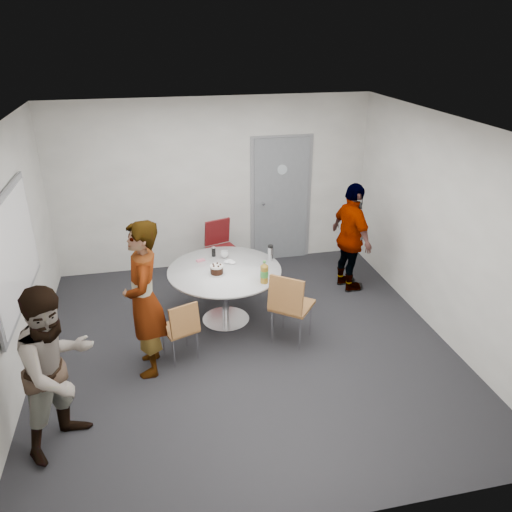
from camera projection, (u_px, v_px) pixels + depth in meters
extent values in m
plane|color=black|center=(245.00, 347.00, 6.21)|extent=(5.00, 5.00, 0.00)
plane|color=silver|center=(243.00, 127.00, 5.07)|extent=(5.00, 5.00, 0.00)
plane|color=#BCBAB2|center=(214.00, 185.00, 7.86)|extent=(5.00, 0.00, 5.00)
plane|color=#BCBAB2|center=(7.00, 269.00, 5.16)|extent=(0.00, 5.00, 5.00)
plane|color=#BCBAB2|center=(444.00, 230.00, 6.12)|extent=(0.00, 5.00, 5.00)
plane|color=#BCBAB2|center=(314.00, 392.00, 3.42)|extent=(5.00, 0.00, 5.00)
cube|color=slate|center=(281.00, 200.00, 8.18)|extent=(0.90, 0.05, 2.05)
cube|color=gray|center=(281.00, 200.00, 8.20)|extent=(1.02, 0.04, 2.12)
cylinder|color=#B2BFC6|center=(282.00, 170.00, 7.93)|extent=(0.16, 0.01, 0.16)
cylinder|color=silver|center=(263.00, 203.00, 8.07)|extent=(0.04, 0.14, 0.04)
cube|color=gray|center=(13.00, 252.00, 5.30)|extent=(0.03, 1.90, 1.25)
cube|color=white|center=(15.00, 252.00, 5.30)|extent=(0.01, 1.78, 1.13)
cylinder|color=silver|center=(224.00, 270.00, 6.45)|extent=(1.47, 1.47, 0.03)
cylinder|color=silver|center=(225.00, 296.00, 6.61)|extent=(0.09, 0.09, 0.72)
cylinder|color=silver|center=(226.00, 319.00, 6.77)|extent=(0.63, 0.63, 0.02)
cylinder|color=silver|center=(217.00, 274.00, 6.33)|extent=(0.22, 0.22, 0.01)
cylinder|color=black|center=(217.00, 270.00, 6.31)|extent=(0.16, 0.16, 0.09)
cylinder|color=white|center=(217.00, 266.00, 6.29)|extent=(0.17, 0.17, 0.02)
cylinder|color=olive|center=(264.00, 274.00, 6.07)|extent=(0.10, 0.10, 0.22)
cylinder|color=#3A8D38|center=(264.00, 274.00, 6.07)|extent=(0.10, 0.10, 0.08)
cone|color=olive|center=(264.00, 264.00, 6.02)|extent=(0.09, 0.09, 0.05)
cylinder|color=#509D47|center=(264.00, 262.00, 6.00)|extent=(0.04, 0.04, 0.02)
imported|color=white|center=(225.00, 254.00, 6.77)|extent=(0.15, 0.15, 0.09)
cylinder|color=black|center=(214.00, 252.00, 6.79)|extent=(0.05, 0.05, 0.13)
cylinder|color=silver|center=(270.00, 254.00, 6.66)|extent=(0.07, 0.07, 0.19)
cylinder|color=black|center=(271.00, 246.00, 6.61)|extent=(0.07, 0.07, 0.03)
cube|color=#D3697D|center=(201.00, 260.00, 6.67)|extent=(0.13, 0.09, 0.02)
ellipsoid|color=white|center=(230.00, 262.00, 6.61)|extent=(0.20, 0.20, 0.03)
cube|color=brown|center=(179.00, 328.00, 5.87)|extent=(0.48, 0.48, 0.03)
cube|color=brown|center=(185.00, 320.00, 5.65)|extent=(0.36, 0.20, 0.36)
cylinder|color=silver|center=(186.00, 332.00, 6.14)|extent=(0.02, 0.02, 0.40)
cylinder|color=silver|center=(163.00, 340.00, 5.99)|extent=(0.02, 0.02, 0.40)
cylinder|color=silver|center=(197.00, 344.00, 5.91)|extent=(0.02, 0.02, 0.40)
cylinder|color=silver|center=(174.00, 353.00, 5.76)|extent=(0.02, 0.02, 0.40)
cube|color=brown|center=(292.00, 305.00, 6.16)|extent=(0.64, 0.64, 0.04)
cube|color=brown|center=(286.00, 295.00, 5.88)|extent=(0.41, 0.35, 0.44)
cylinder|color=silver|center=(310.00, 318.00, 6.35)|extent=(0.02, 0.02, 0.49)
cylinder|color=silver|center=(284.00, 312.00, 6.49)|extent=(0.02, 0.02, 0.49)
cylinder|color=silver|center=(300.00, 333.00, 6.04)|extent=(0.02, 0.02, 0.49)
cylinder|color=silver|center=(272.00, 326.00, 6.19)|extent=(0.02, 0.02, 0.49)
cube|color=#5D1214|center=(224.00, 250.00, 7.72)|extent=(0.55, 0.55, 0.04)
cube|color=#5D1214|center=(217.00, 232.00, 7.78)|extent=(0.42, 0.22, 0.42)
cylinder|color=silver|center=(219.00, 271.00, 7.60)|extent=(0.02, 0.02, 0.47)
cylinder|color=silver|center=(239.00, 266.00, 7.76)|extent=(0.02, 0.02, 0.47)
cylinder|color=silver|center=(209.00, 262.00, 7.87)|extent=(0.02, 0.02, 0.47)
cylinder|color=silver|center=(229.00, 258.00, 8.04)|extent=(0.02, 0.02, 0.47)
imported|color=#A5C6EA|center=(144.00, 300.00, 5.45)|extent=(0.45, 0.67, 1.82)
imported|color=white|center=(58.00, 370.00, 4.47)|extent=(1.01, 1.02, 1.66)
imported|color=black|center=(351.00, 238.00, 7.26)|extent=(0.55, 1.01, 1.64)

